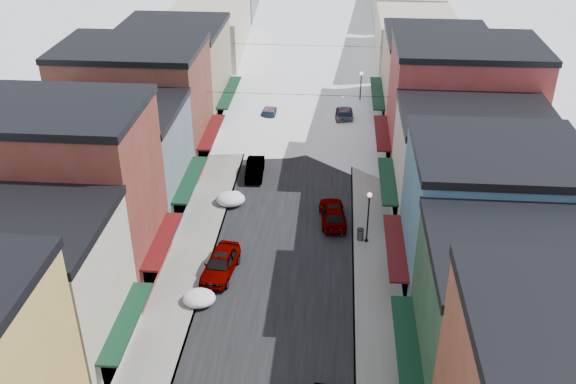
% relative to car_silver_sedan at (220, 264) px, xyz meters
% --- Properties ---
extents(road, '(10.00, 160.00, 0.01)m').
position_rel_car_silver_sedan_xyz_m(road, '(4.07, 38.49, -0.81)').
color(road, black).
rests_on(road, ground).
extents(sidewalk_left, '(3.20, 160.00, 0.15)m').
position_rel_car_silver_sedan_xyz_m(sidewalk_left, '(-2.53, 38.49, -0.74)').
color(sidewalk_left, gray).
rests_on(sidewalk_left, ground).
extents(sidewalk_right, '(3.20, 160.00, 0.15)m').
position_rel_car_silver_sedan_xyz_m(sidewalk_right, '(10.67, 38.49, -0.74)').
color(sidewalk_right, gray).
rests_on(sidewalk_right, ground).
extents(curb_left, '(0.10, 160.00, 0.15)m').
position_rel_car_silver_sedan_xyz_m(curb_left, '(-0.98, 38.49, -0.74)').
color(curb_left, slate).
rests_on(curb_left, ground).
extents(curb_right, '(0.10, 160.00, 0.15)m').
position_rel_car_silver_sedan_xyz_m(curb_right, '(9.12, 38.49, -0.74)').
color(curb_right, slate).
rests_on(curb_right, ground).
extents(bldg_l_cream, '(11.30, 8.20, 9.50)m').
position_rel_car_silver_sedan_xyz_m(bldg_l_cream, '(-9.12, -9.01, 3.94)').
color(bldg_l_cream, beige).
rests_on(bldg_l_cream, ground).
extents(bldg_l_brick_near, '(12.30, 8.20, 12.50)m').
position_rel_car_silver_sedan_xyz_m(bldg_l_brick_near, '(-9.62, -1.01, 5.44)').
color(bldg_l_brick_near, maroon).
rests_on(bldg_l_brick_near, ground).
extents(bldg_l_grayblue, '(11.30, 9.20, 9.00)m').
position_rel_car_silver_sedan_xyz_m(bldg_l_grayblue, '(-9.12, 7.49, 3.69)').
color(bldg_l_grayblue, slate).
rests_on(bldg_l_grayblue, ground).
extents(bldg_l_brick_far, '(13.30, 9.20, 11.00)m').
position_rel_car_silver_sedan_xyz_m(bldg_l_brick_far, '(-10.12, 16.49, 4.69)').
color(bldg_l_brick_far, brown).
rests_on(bldg_l_brick_far, ground).
extents(bldg_l_tan, '(11.30, 11.20, 10.00)m').
position_rel_car_silver_sedan_xyz_m(bldg_l_tan, '(-9.12, 26.49, 4.19)').
color(bldg_l_tan, '#8F7C5D').
rests_on(bldg_l_tan, ground).
extents(bldg_r_green, '(11.30, 9.20, 9.50)m').
position_rel_car_silver_sedan_xyz_m(bldg_r_green, '(17.26, -9.51, 3.94)').
color(bldg_r_green, '#1C3C26').
rests_on(bldg_r_green, ground).
extents(bldg_r_blue, '(11.30, 9.20, 10.50)m').
position_rel_car_silver_sedan_xyz_m(bldg_r_blue, '(17.26, -0.51, 4.44)').
color(bldg_r_blue, '#356078').
rests_on(bldg_r_blue, ground).
extents(bldg_r_cream, '(12.30, 9.20, 9.00)m').
position_rel_car_silver_sedan_xyz_m(bldg_r_cream, '(17.76, 8.49, 3.69)').
color(bldg_r_cream, '#BBAB96').
rests_on(bldg_r_cream, ground).
extents(bldg_r_brick_far, '(13.30, 9.20, 11.50)m').
position_rel_car_silver_sedan_xyz_m(bldg_r_brick_far, '(18.26, 17.49, 4.94)').
color(bldg_r_brick_far, maroon).
rests_on(bldg_r_brick_far, ground).
extents(bldg_r_tan, '(11.30, 11.20, 9.50)m').
position_rel_car_silver_sedan_xyz_m(bldg_r_tan, '(17.26, 27.49, 3.94)').
color(bldg_r_tan, '#A3806B').
rests_on(bldg_r_tan, ground).
extents(distant_blocks, '(34.00, 55.00, 8.00)m').
position_rel_car_silver_sedan_xyz_m(distant_blocks, '(4.07, 61.49, 3.18)').
color(distant_blocks, gray).
rests_on(distant_blocks, ground).
extents(overhead_cables, '(16.40, 15.04, 0.04)m').
position_rel_car_silver_sedan_xyz_m(overhead_cables, '(4.07, 25.99, 5.38)').
color(overhead_cables, black).
rests_on(overhead_cables, ground).
extents(car_silver_sedan, '(2.50, 5.00, 1.64)m').
position_rel_car_silver_sedan_xyz_m(car_silver_sedan, '(0.00, 0.00, 0.00)').
color(car_silver_sedan, gray).
rests_on(car_silver_sedan, ground).
extents(car_dark_hatch, '(1.66, 4.27, 1.39)m').
position_rel_car_silver_sedan_xyz_m(car_dark_hatch, '(0.57, 14.44, -0.12)').
color(car_dark_hatch, black).
rests_on(car_dark_hatch, ground).
extents(car_silver_wagon, '(2.55, 5.33, 1.50)m').
position_rel_car_silver_sedan_xyz_m(car_silver_wagon, '(0.57, 26.06, -0.07)').
color(car_silver_wagon, gray).
rests_on(car_silver_wagon, ground).
extents(car_gray_suv, '(2.44, 4.93, 1.62)m').
position_rel_car_silver_sedan_xyz_m(car_gray_suv, '(7.57, 7.32, -0.01)').
color(car_gray_suv, gray).
rests_on(car_gray_suv, ground).
extents(car_black_sedan, '(2.39, 5.56, 1.60)m').
position_rel_car_silver_sedan_xyz_m(car_black_sedan, '(8.37, 27.37, -0.02)').
color(car_black_sedan, black).
rests_on(car_black_sedan, ground).
extents(car_lane_silver, '(2.05, 4.78, 1.61)m').
position_rel_car_silver_sedan_xyz_m(car_lane_silver, '(1.87, 29.51, -0.02)').
color(car_lane_silver, gray).
rests_on(car_lane_silver, ground).
extents(car_lane_white, '(2.77, 5.40, 1.46)m').
position_rel_car_silver_sedan_xyz_m(car_lane_white, '(5.96, 48.21, -0.09)').
color(car_lane_white, silver).
rests_on(car_lane_white, ground).
extents(trash_can, '(0.53, 0.53, 0.90)m').
position_rel_car_silver_sedan_xyz_m(trash_can, '(9.64, 4.75, -0.21)').
color(trash_can, '#4E5053').
rests_on(trash_can, sidewalk_right).
extents(streetlamp_near, '(0.34, 0.34, 4.11)m').
position_rel_car_silver_sedan_xyz_m(streetlamp_near, '(10.11, 4.58, 1.92)').
color(streetlamp_near, black).
rests_on(streetlamp_near, sidewalk_right).
extents(streetlamp_far, '(0.38, 0.38, 4.55)m').
position_rel_car_silver_sedan_xyz_m(streetlamp_far, '(10.01, 29.63, 2.20)').
color(streetlamp_far, black).
rests_on(streetlamp_far, sidewalk_right).
extents(snow_pile_mid, '(2.15, 2.52, 0.91)m').
position_rel_car_silver_sedan_xyz_m(snow_pile_mid, '(-0.81, -3.23, -0.38)').
color(snow_pile_mid, white).
rests_on(snow_pile_mid, ground).
extents(snow_pile_far, '(2.40, 2.68, 1.02)m').
position_rel_car_silver_sedan_xyz_m(snow_pile_far, '(-0.79, 9.44, -0.33)').
color(snow_pile_far, white).
rests_on(snow_pile_far, ground).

